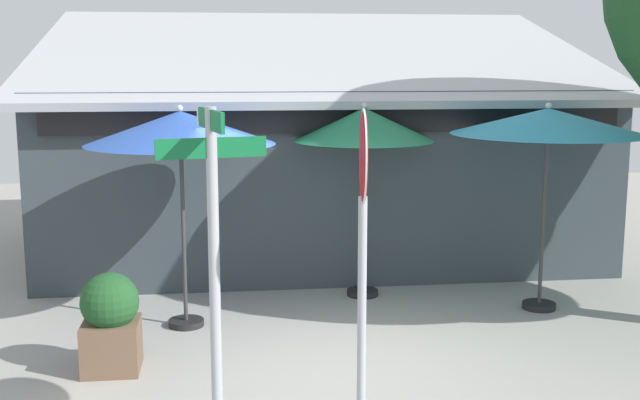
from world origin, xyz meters
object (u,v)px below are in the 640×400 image
patio_umbrella_royal_blue_left (180,129)px  stop_sign (363,227)px  patio_umbrella_teal_right (548,123)px  sidewalk_planter (111,321)px  street_sign_post (214,247)px  patio_umbrella_forest_green_center (364,126)px

patio_umbrella_royal_blue_left → stop_sign: bearing=-67.6°
patio_umbrella_teal_right → sidewalk_planter: bearing=-164.3°
stop_sign → patio_umbrella_teal_right: (3.10, 3.89, 0.48)m
street_sign_post → stop_sign: (1.14, -0.35, 0.21)m
patio_umbrella_forest_green_center → patio_umbrella_teal_right: bearing=-21.7°
patio_umbrella_royal_blue_left → patio_umbrella_forest_green_center: 2.63m
sidewalk_planter → patio_umbrella_royal_blue_left: bearing=62.3°
patio_umbrella_royal_blue_left → patio_umbrella_teal_right: patio_umbrella_royal_blue_left is taller
street_sign_post → sidewalk_planter: street_sign_post is taller
street_sign_post → patio_umbrella_forest_green_center: size_ratio=1.07×
street_sign_post → sidewalk_planter: (-1.13, 2.03, -1.25)m
street_sign_post → stop_sign: bearing=-17.0°
patio_umbrella_forest_green_center → patio_umbrella_teal_right: (2.23, -0.89, 0.09)m
patio_umbrella_royal_blue_left → sidewalk_planter: (-0.72, -1.37, -1.91)m
stop_sign → patio_umbrella_royal_blue_left: (-1.55, 3.75, 0.45)m
stop_sign → street_sign_post: bearing=163.0°
stop_sign → patio_umbrella_royal_blue_left: bearing=112.4°
stop_sign → patio_umbrella_forest_green_center: bearing=79.7°
street_sign_post → patio_umbrella_forest_green_center: (2.01, 4.43, 0.60)m
patio_umbrella_royal_blue_left → patio_umbrella_teal_right: bearing=1.7°
stop_sign → patio_umbrella_teal_right: bearing=51.5°
stop_sign → patio_umbrella_teal_right: 5.00m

